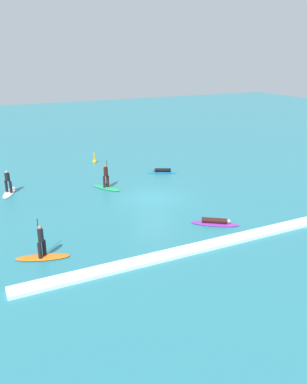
# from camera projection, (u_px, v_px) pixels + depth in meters

# --- Properties ---
(ground_plane) EXTENTS (120.00, 120.00, 0.00)m
(ground_plane) POSITION_uv_depth(u_px,v_px,m) (154.00, 198.00, 28.23)
(ground_plane) COLOR teal
(ground_plane) RESTS_ON ground
(surfer_on_purple_board) EXTENTS (2.84, 2.29, 0.42)m
(surfer_on_purple_board) POSITION_uv_depth(u_px,v_px,m) (215.00, 222.00, 23.95)
(surfer_on_purple_board) COLOR purple
(surfer_on_purple_board) RESTS_ON ground_plane
(surfer_on_white_board) EXTENTS (1.54, 2.68, 1.77)m
(surfer_on_white_board) POSITION_uv_depth(u_px,v_px,m) (8.00, 186.00, 29.15)
(surfer_on_white_board) COLOR white
(surfer_on_white_board) RESTS_ON ground_plane
(surfer_on_green_board) EXTENTS (1.97, 2.61, 2.20)m
(surfer_on_green_board) POSITION_uv_depth(u_px,v_px,m) (106.00, 183.00, 30.16)
(surfer_on_green_board) COLOR #23B266
(surfer_on_green_board) RESTS_ON ground_plane
(surfer_on_blue_board) EXTENTS (2.63, 1.68, 0.41)m
(surfer_on_blue_board) POSITION_uv_depth(u_px,v_px,m) (162.00, 171.00, 34.21)
(surfer_on_blue_board) COLOR #1E8CD1
(surfer_on_blue_board) RESTS_ON ground_plane
(surfer_on_orange_board) EXTENTS (2.85, 1.57, 2.06)m
(surfer_on_orange_board) POSITION_uv_depth(u_px,v_px,m) (42.00, 251.00, 19.95)
(surfer_on_orange_board) COLOR orange
(surfer_on_orange_board) RESTS_ON ground_plane
(marker_buoy) EXTENTS (0.40, 0.40, 1.06)m
(marker_buoy) POSITION_uv_depth(u_px,v_px,m) (95.00, 161.00, 37.31)
(marker_buoy) COLOR yellow
(marker_buoy) RESTS_ON ground_plane
(wave_crest) EXTENTS (21.94, 0.90, 0.18)m
(wave_crest) POSITION_uv_depth(u_px,v_px,m) (216.00, 243.00, 21.42)
(wave_crest) COLOR white
(wave_crest) RESTS_ON ground_plane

